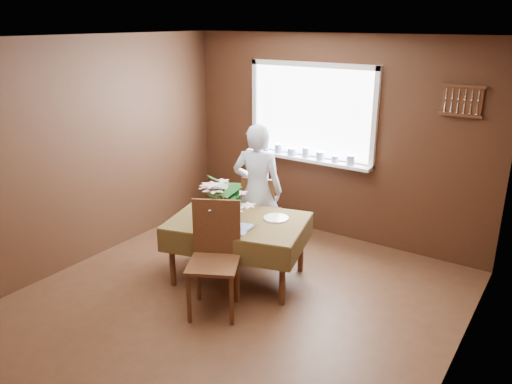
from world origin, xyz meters
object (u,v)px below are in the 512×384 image
Objects in this scene: chair_far at (260,210)px; seated_woman at (258,191)px; dining_table at (238,227)px; chair_near at (215,253)px; flower_bouquet at (225,199)px.

chair_far is 0.59× the size of seated_woman.
seated_woman reaches higher than dining_table.
chair_far is 0.30m from seated_woman.
chair_far is at bearing 77.44° from chair_near.
dining_table is 0.61m from chair_near.
seated_woman is (0.03, -0.10, 0.28)m from chair_far.
dining_table is at bearing 77.27° from chair_near.
chair_near is at bearing 84.85° from seated_woman.
chair_near is (0.35, -1.31, 0.06)m from chair_far.
seated_woman is (-0.32, 1.21, 0.21)m from chair_near.
chair_far is 0.87× the size of chair_near.
dining_table is 1.70× the size of chair_far.
dining_table is at bearing 84.88° from seated_woman.
seated_woman is 2.95× the size of flower_bouquet.
flower_bouquet is at bearing 84.49° from chair_near.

